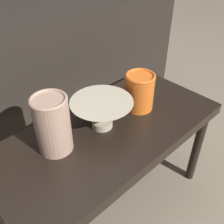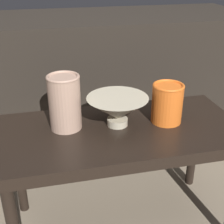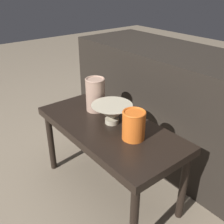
{
  "view_description": "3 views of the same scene",
  "coord_description": "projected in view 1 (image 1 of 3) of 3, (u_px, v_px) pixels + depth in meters",
  "views": [
    {
      "loc": [
        -0.45,
        -0.48,
        0.98
      ],
      "look_at": [
        0.01,
        0.0,
        0.48
      ],
      "focal_mm": 42.0,
      "sensor_mm": 36.0,
      "label": 1
    },
    {
      "loc": [
        -0.23,
        -0.86,
        0.92
      ],
      "look_at": [
        -0.03,
        0.01,
        0.48
      ],
      "focal_mm": 50.0,
      "sensor_mm": 36.0,
      "label": 2
    },
    {
      "loc": [
        0.88,
        -0.68,
        1.07
      ],
      "look_at": [
        0.0,
        0.02,
        0.48
      ],
      "focal_mm": 42.0,
      "sensor_mm": 36.0,
      "label": 3
    }
  ],
  "objects": [
    {
      "name": "ground_plane",
      "position": [
        110.0,
        202.0,
        1.12
      ],
      "size": [
        8.0,
        8.0,
        0.0
      ],
      "primitive_type": "plane",
      "color": "#7F705B"
    },
    {
      "name": "bowl",
      "position": [
        102.0,
        112.0,
        0.84
      ],
      "size": [
        0.2,
        0.2,
        0.1
      ],
      "color": "#B2A88E",
      "rests_on": "table"
    },
    {
      "name": "vase_colorful_right",
      "position": [
        139.0,
        91.0,
        0.92
      ],
      "size": [
        0.11,
        0.11,
        0.13
      ],
      "color": "orange",
      "rests_on": "table"
    },
    {
      "name": "couch_backdrop",
      "position": [
        29.0,
        85.0,
        1.23
      ],
      "size": [
        1.47,
        0.5,
        0.69
      ],
      "color": "black",
      "rests_on": "ground_plane"
    },
    {
      "name": "table",
      "position": [
        109.0,
        139.0,
        0.9
      ],
      "size": [
        0.8,
        0.38,
        0.42
      ],
      "color": "black",
      "rests_on": "ground_plane"
    },
    {
      "name": "vase_textured_left",
      "position": [
        52.0,
        124.0,
        0.74
      ],
      "size": [
        0.1,
        0.1,
        0.18
      ],
      "color": "tan",
      "rests_on": "table"
    }
  ]
}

